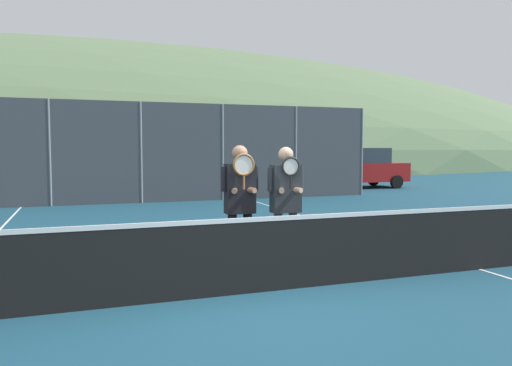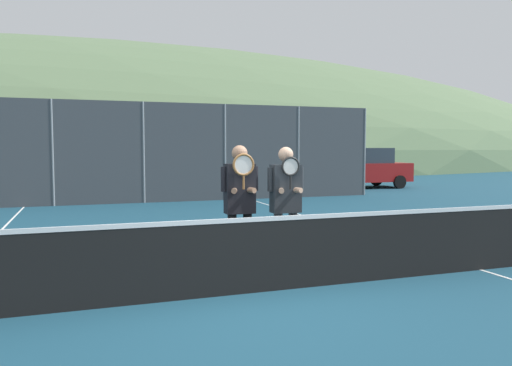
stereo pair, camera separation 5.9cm
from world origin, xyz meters
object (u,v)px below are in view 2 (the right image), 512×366
car_far_left (7,173)px  player_center_left (286,198)px  player_leftmost (240,198)px  car_left_of_center (149,173)px  car_right_of_center (361,168)px  car_center (266,169)px

car_far_left → player_center_left: bearing=-67.7°
player_leftmost → car_left_of_center: bearing=88.4°
player_leftmost → car_far_left: (-4.65, 13.00, -0.19)m
player_leftmost → car_left_of_center: player_leftmost is taller
player_leftmost → car_right_of_center: (9.98, 13.20, -0.18)m
car_right_of_center → car_center: bearing=-177.8°
player_leftmost → car_right_of_center: player_leftmost is taller
player_leftmost → car_right_of_center: bearing=52.9°
player_leftmost → player_center_left: (0.69, -0.04, -0.02)m
player_center_left → car_center: (4.55, 13.06, -0.15)m
player_center_left → car_left_of_center: bearing=91.5°
player_leftmost → player_center_left: size_ratio=1.01×
car_far_left → player_leftmost: bearing=-70.3°
car_right_of_center → player_center_left: bearing=-125.0°
car_far_left → car_left_of_center: 5.01m
car_far_left → car_center: car_center is taller
car_center → player_center_left: bearing=-109.2°
car_left_of_center → car_center: car_center is taller
car_left_of_center → player_leftmost: bearing=-91.6°
car_far_left → car_right_of_center: (14.63, 0.21, 0.01)m
car_left_of_center → car_right_of_center: (9.62, 0.26, 0.07)m
player_leftmost → car_center: 14.04m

